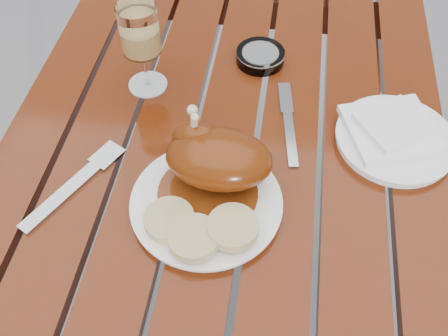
{
  "coord_description": "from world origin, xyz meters",
  "views": [
    {
      "loc": [
        0.09,
        -0.56,
        1.43
      ],
      "look_at": [
        0.01,
        -0.06,
        0.78
      ],
      "focal_mm": 40.0,
      "sensor_mm": 36.0,
      "label": 1
    }
  ],
  "objects_px": {
    "table": "(222,253)",
    "side_plate": "(395,140)",
    "wine_glass": "(142,49)",
    "ashtray": "(260,56)",
    "dinner_plate": "(206,204)"
  },
  "relations": [
    {
      "from": "table",
      "to": "side_plate",
      "type": "relative_size",
      "value": 5.63
    },
    {
      "from": "dinner_plate",
      "to": "wine_glass",
      "type": "relative_size",
      "value": 1.37
    },
    {
      "from": "dinner_plate",
      "to": "side_plate",
      "type": "xyz_separation_m",
      "value": [
        0.31,
        0.19,
        0.0
      ]
    },
    {
      "from": "dinner_plate",
      "to": "ashtray",
      "type": "height_order",
      "value": "ashtray"
    },
    {
      "from": "side_plate",
      "to": "table",
      "type": "bearing_deg",
      "value": -167.74
    },
    {
      "from": "wine_glass",
      "to": "dinner_plate",
      "type": "bearing_deg",
      "value": -58.59
    },
    {
      "from": "side_plate",
      "to": "ashtray",
      "type": "relative_size",
      "value": 2.14
    },
    {
      "from": "dinner_plate",
      "to": "wine_glass",
      "type": "distance_m",
      "value": 0.33
    },
    {
      "from": "wine_glass",
      "to": "side_plate",
      "type": "bearing_deg",
      "value": -9.87
    },
    {
      "from": "side_plate",
      "to": "ashtray",
      "type": "bearing_deg",
      "value": 144.22
    },
    {
      "from": "dinner_plate",
      "to": "wine_glass",
      "type": "xyz_separation_m",
      "value": [
        -0.16,
        0.27,
        0.08
      ]
    },
    {
      "from": "ashtray",
      "to": "wine_glass",
      "type": "bearing_deg",
      "value": -153.49
    },
    {
      "from": "wine_glass",
      "to": "ashtray",
      "type": "xyz_separation_m",
      "value": [
        0.21,
        0.11,
        -0.08
      ]
    },
    {
      "from": "table",
      "to": "side_plate",
      "type": "height_order",
      "value": "side_plate"
    },
    {
      "from": "table",
      "to": "wine_glass",
      "type": "height_order",
      "value": "wine_glass"
    }
  ]
}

